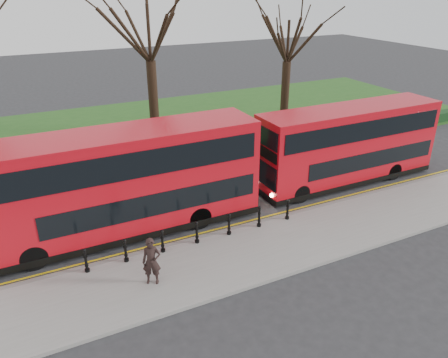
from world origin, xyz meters
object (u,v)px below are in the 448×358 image
bollard_row (197,233)px  bus_lead (127,183)px  bus_rear (348,145)px  pedestrian (152,261)px

bollard_row → bus_lead: bus_lead is taller
bus_rear → bollard_row: bearing=-166.5°
bollard_row → bus_rear: (10.32, 2.47, 1.54)m
bollard_row → bus_rear: 10.72m
bollard_row → bus_lead: bearing=131.8°
bus_lead → pedestrian: (-0.32, -4.33, -1.32)m
bollard_row → bus_lead: size_ratio=0.79×
bollard_row → pedestrian: size_ratio=5.01×
bus_lead → bollard_row: bearing=-48.2°
bollard_row → bus_rear: bus_rear is taller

